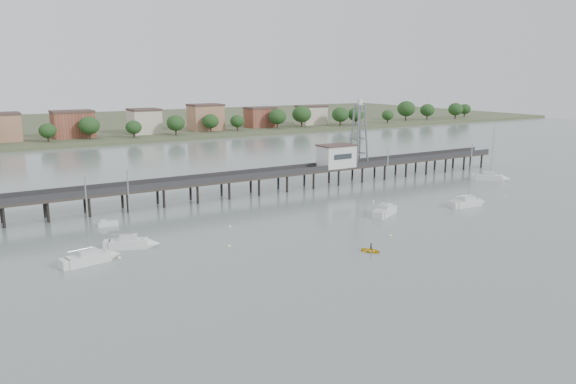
% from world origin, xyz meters
% --- Properties ---
extents(ground_plane, '(500.00, 500.00, 0.00)m').
position_xyz_m(ground_plane, '(0.00, 0.00, 0.00)').
color(ground_plane, slate).
rests_on(ground_plane, ground).
extents(pier, '(150.00, 5.00, 5.50)m').
position_xyz_m(pier, '(0.00, 60.00, 3.79)').
color(pier, '#2D2823').
rests_on(pier, ground).
extents(pier_building, '(8.40, 5.40, 5.30)m').
position_xyz_m(pier_building, '(25.00, 60.00, 6.67)').
color(pier_building, silver).
rests_on(pier_building, ground).
extents(lattice_tower, '(3.20, 3.20, 15.50)m').
position_xyz_m(lattice_tower, '(31.50, 60.00, 11.10)').
color(lattice_tower, slate).
rests_on(lattice_tower, ground).
extents(sailboat_c, '(8.19, 5.75, 13.26)m').
position_xyz_m(sailboat_c, '(16.39, 32.04, 0.64)').
color(sailboat_c, silver).
rests_on(sailboat_c, ground).
extents(sailboat_d, '(7.97, 2.96, 12.93)m').
position_xyz_m(sailboat_d, '(34.67, 28.34, 0.64)').
color(sailboat_d, silver).
rests_on(sailboat_d, ground).
extents(sailboat_b, '(7.75, 4.67, 12.40)m').
position_xyz_m(sailboat_b, '(-29.46, 35.67, 0.65)').
color(sailboat_b, silver).
rests_on(sailboat_b, ground).
extents(sailboat_e, '(7.42, 7.67, 13.65)m').
position_xyz_m(sailboat_e, '(60.50, 43.66, 0.64)').
color(sailboat_e, silver).
rests_on(sailboat_e, ground).
extents(sailboat_a, '(7.94, 3.61, 12.71)m').
position_xyz_m(sailboat_a, '(-36.07, 32.26, 0.64)').
color(sailboat_a, silver).
rests_on(sailboat_a, ground).
extents(white_tender, '(3.42, 1.64, 1.29)m').
position_xyz_m(white_tender, '(-30.15, 50.30, 0.40)').
color(white_tender, silver).
rests_on(white_tender, ground).
extents(yellow_dinghy, '(2.03, 1.55, 2.83)m').
position_xyz_m(yellow_dinghy, '(-0.90, 15.98, 0.00)').
color(yellow_dinghy, yellow).
rests_on(yellow_dinghy, ground).
extents(dinghy_occupant, '(0.47, 1.11, 0.26)m').
position_xyz_m(dinghy_occupant, '(-0.90, 15.98, 0.00)').
color(dinghy_occupant, black).
rests_on(dinghy_occupant, ground).
extents(mooring_buoys, '(81.07, 20.87, 0.39)m').
position_xyz_m(mooring_buoys, '(1.96, 31.98, 0.08)').
color(mooring_buoys, '#F4F1BD').
rests_on(mooring_buoys, ground).
extents(far_shore, '(500.00, 170.00, 10.40)m').
position_xyz_m(far_shore, '(0.36, 239.58, 0.95)').
color(far_shore, '#475133').
rests_on(far_shore, ground).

